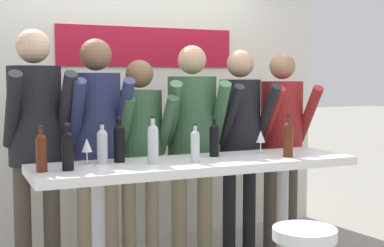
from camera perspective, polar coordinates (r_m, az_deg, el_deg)
The scene contains 18 objects.
back_wall at distance 5.01m, azimuth -6.18°, elevation 2.73°, with size 3.88×0.12×2.65m.
tasting_table at distance 3.75m, azimuth 0.59°, elevation -6.10°, with size 2.28×0.63×0.94m.
person_far_left at distance 3.97m, azimuth -16.35°, elevation -0.47°, with size 0.47×0.59×1.86m.
person_left at distance 4.03m, azimuth -10.09°, elevation -0.74°, with size 0.45×0.57×1.80m.
person_center_left at distance 4.15m, azimuth -5.53°, elevation -1.88°, with size 0.42×0.52×1.65m.
person_center at distance 4.32m, azimuth 0.03°, elevation -0.69°, with size 0.54×0.64×1.78m.
person_center_right at distance 4.49m, azimuth 5.19°, elevation -0.56°, with size 0.43×0.55×1.75m.
person_right at distance 4.73m, azimuth 9.58°, elevation -0.56°, with size 0.48×0.58×1.73m.
wine_bottle_0 at distance 3.56m, azimuth -4.19°, elevation -1.99°, with size 0.07×0.07×0.32m.
wine_bottle_1 at distance 3.89m, azimuth 2.39°, elevation -1.61°, with size 0.07×0.07×0.29m.
wine_bottle_2 at distance 3.66m, azimuth -7.75°, elevation -1.89°, with size 0.08×0.08×0.31m.
wine_bottle_3 at distance 3.62m, azimuth 0.34°, elevation -2.26°, with size 0.06×0.06×0.27m.
wine_bottle_4 at distance 3.38m, azimuth -13.12°, elevation -2.63°, with size 0.07×0.07×0.29m.
wine_bottle_5 at distance 3.92m, azimuth 10.22°, elevation -1.49°, with size 0.07×0.07×0.31m.
wine_bottle_6 at distance 3.37m, azimuth -15.76°, elevation -2.82°, with size 0.07×0.07×0.28m.
wine_bottle_7 at distance 3.61m, azimuth -9.55°, elevation -2.23°, with size 0.07×0.07×0.28m.
wine_glass_0 at distance 3.58m, azimuth -11.15°, elevation -2.38°, with size 0.07×0.07×0.18m.
wine_glass_1 at distance 4.07m, azimuth 7.35°, elevation -1.47°, with size 0.07×0.07×0.18m.
Camera 1 is at (-1.54, -3.35, 1.51)m, focal length 50.00 mm.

